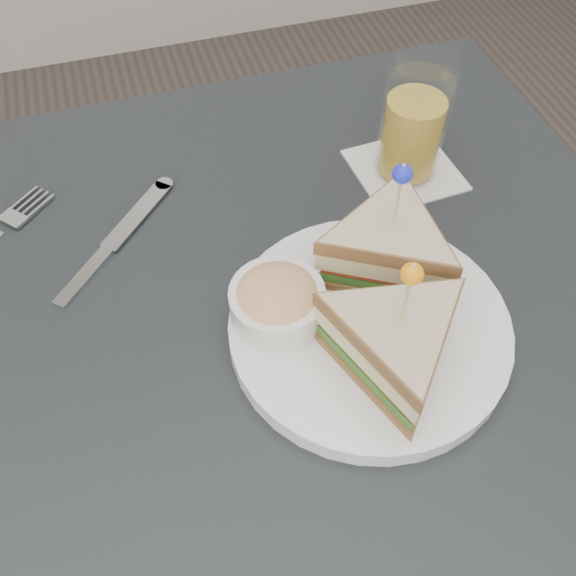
{
  "coord_description": "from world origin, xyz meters",
  "views": [
    {
      "loc": [
        -0.09,
        -0.32,
        1.25
      ],
      "look_at": [
        0.01,
        0.01,
        0.8
      ],
      "focal_mm": 40.0,
      "sensor_mm": 36.0,
      "label": 1
    }
  ],
  "objects": [
    {
      "name": "ground_plane",
      "position": [
        0.0,
        0.0,
        0.0
      ],
      "size": [
        3.5,
        3.5,
        0.0
      ],
      "primitive_type": "plane",
      "color": "#3F3833"
    },
    {
      "name": "table",
      "position": [
        0.0,
        0.0,
        0.67
      ],
      "size": [
        0.8,
        0.8,
        0.75
      ],
      "color": "black",
      "rests_on": "ground"
    },
    {
      "name": "cutlery_knife",
      "position": [
        -0.14,
        0.15,
        0.75
      ],
      "size": [
        0.15,
        0.16,
        0.01
      ],
      "rotation": [
        0.0,
        0.0,
        -0.75
      ],
      "color": "silver",
      "rests_on": "table"
    },
    {
      "name": "plate_meal",
      "position": [
        0.08,
        -0.02,
        0.79
      ],
      "size": [
        0.33,
        0.33,
        0.15
      ],
      "rotation": [
        0.0,
        0.0,
        0.35
      ],
      "color": "white",
      "rests_on": "table"
    },
    {
      "name": "drink_set",
      "position": [
        0.2,
        0.17,
        0.81
      ],
      "size": [
        0.12,
        0.12,
        0.14
      ],
      "rotation": [
        0.0,
        0.0,
        0.07
      ],
      "color": "white",
      "rests_on": "table"
    }
  ]
}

